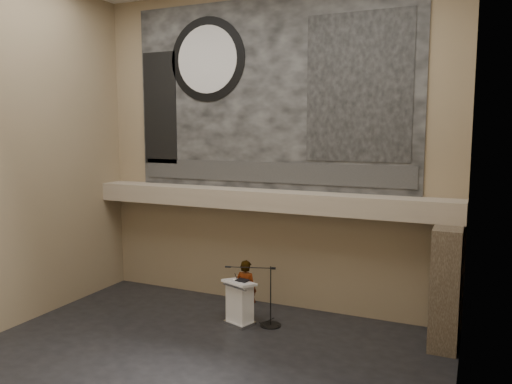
% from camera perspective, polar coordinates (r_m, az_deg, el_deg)
% --- Properties ---
extents(floor, '(10.00, 10.00, 0.00)m').
position_cam_1_polar(floor, '(10.94, -7.28, -18.89)').
color(floor, black).
rests_on(floor, ground).
extents(wall_back, '(10.00, 0.02, 8.50)m').
position_cam_1_polar(wall_back, '(13.40, 1.41, 4.85)').
color(wall_back, '#877356').
rests_on(wall_back, floor).
extents(wall_front, '(10.00, 0.02, 8.50)m').
position_cam_1_polar(wall_front, '(6.79, -25.78, 1.81)').
color(wall_front, '#877356').
rests_on(wall_front, floor).
extents(wall_left, '(0.02, 8.00, 8.50)m').
position_cam_1_polar(wall_left, '(13.18, -26.53, 4.06)').
color(wall_left, '#877356').
rests_on(wall_left, floor).
extents(wall_right, '(0.02, 8.00, 8.50)m').
position_cam_1_polar(wall_right, '(8.36, 22.88, 2.85)').
color(wall_right, '#877356').
rests_on(wall_right, floor).
extents(soffit, '(10.00, 0.80, 0.50)m').
position_cam_1_polar(soffit, '(13.15, 0.71, -0.88)').
color(soffit, gray).
rests_on(soffit, wall_back).
extents(sprinkler_left, '(0.04, 0.04, 0.06)m').
position_cam_1_polar(sprinkler_left, '(13.86, -5.45, -1.67)').
color(sprinkler_left, '#B2893D').
rests_on(sprinkler_left, soffit).
extents(sprinkler_right, '(0.04, 0.04, 0.06)m').
position_cam_1_polar(sprinkler_right, '(12.52, 8.63, -2.67)').
color(sprinkler_right, '#B2893D').
rests_on(sprinkler_right, soffit).
extents(banner, '(8.00, 0.05, 5.00)m').
position_cam_1_polar(banner, '(13.39, 1.38, 11.06)').
color(banner, black).
rests_on(banner, wall_back).
extents(banner_text_strip, '(7.76, 0.02, 0.55)m').
position_cam_1_polar(banner_text_strip, '(13.38, 1.28, 2.27)').
color(banner_text_strip, '#2B2B2B').
rests_on(banner_text_strip, banner).
extents(banner_clock_rim, '(2.30, 0.02, 2.30)m').
position_cam_1_polar(banner_clock_rim, '(14.25, -5.59, 14.84)').
color(banner_clock_rim, black).
rests_on(banner_clock_rim, banner).
extents(banner_clock_face, '(1.84, 0.02, 1.84)m').
position_cam_1_polar(banner_clock_face, '(14.23, -5.63, 14.84)').
color(banner_clock_face, silver).
rests_on(banner_clock_face, banner).
extents(banner_building_print, '(2.60, 0.02, 3.60)m').
position_cam_1_polar(banner_building_print, '(12.63, 11.61, 11.60)').
color(banner_building_print, black).
rests_on(banner_building_print, banner).
extents(banner_brick_print, '(1.10, 0.02, 3.20)m').
position_cam_1_polar(banner_brick_print, '(14.99, -10.92, 9.37)').
color(banner_brick_print, black).
rests_on(banner_brick_print, banner).
extents(stone_pier, '(0.60, 1.40, 2.70)m').
position_cam_1_polar(stone_pier, '(12.01, 20.90, -9.97)').
color(stone_pier, '#3E3226').
rests_on(stone_pier, floor).
extents(lectern, '(0.88, 0.75, 1.14)m').
position_cam_1_polar(lectern, '(12.58, -1.88, -12.53)').
color(lectern, silver).
rests_on(lectern, floor).
extents(binder, '(0.31, 0.26, 0.04)m').
position_cam_1_polar(binder, '(12.41, -1.60, -10.07)').
color(binder, black).
rests_on(binder, lectern).
extents(papers, '(0.22, 0.29, 0.00)m').
position_cam_1_polar(papers, '(12.41, -2.41, -10.13)').
color(papers, white).
rests_on(papers, lectern).
extents(speaker_person, '(0.59, 0.41, 1.56)m').
position_cam_1_polar(speaker_person, '(12.77, -1.16, -11.16)').
color(speaker_person, silver).
rests_on(speaker_person, floor).
extents(mic_stand, '(1.33, 0.60, 1.50)m').
position_cam_1_polar(mic_stand, '(12.62, 1.51, -14.09)').
color(mic_stand, black).
rests_on(mic_stand, floor).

